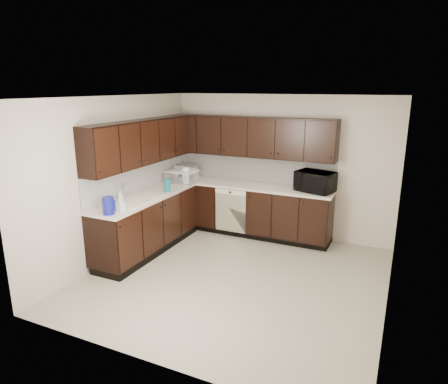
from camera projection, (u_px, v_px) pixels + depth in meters
The scene contains 20 objects.
floor at pixel (235, 278), 5.67m from camera, with size 4.00×4.00×0.00m, color #A7A08A.
ceiling at pixel (237, 97), 5.03m from camera, with size 4.00×4.00×0.00m, color white.
wall_back at pixel (280, 166), 7.10m from camera, with size 4.00×0.02×2.50m, color beige.
wall_left at pixel (117, 179), 6.16m from camera, with size 0.02×4.00×2.50m, color beige.
wall_right at pixel (397, 212), 4.54m from camera, with size 0.02×4.00×2.50m, color beige.
wall_front at pixel (149, 245), 3.60m from camera, with size 4.00×0.02×2.50m, color beige.
lower_cabinets at pixel (208, 218), 6.95m from camera, with size 3.00×2.80×0.90m.
countertop at pixel (207, 190), 6.81m from camera, with size 3.03×2.83×0.04m.
backsplash at pixel (202, 171), 7.02m from camera, with size 3.00×2.80×0.48m.
upper_cabinets at pixel (204, 139), 6.72m from camera, with size 3.00×2.80×0.70m.
dishwasher at pixel (231, 208), 7.05m from camera, with size 0.58×0.04×0.78m.
sink at pixel (135, 204), 6.12m from camera, with size 0.54×0.82×0.42m.
microwave at pixel (315, 182), 6.59m from camera, with size 0.61×0.41×0.33m, color black.
soap_bottle_a at pixel (121, 205), 5.55m from camera, with size 0.08×0.09×0.19m, color gray.
soap_bottle_b at pixel (120, 196), 5.95m from camera, with size 0.08×0.08×0.21m, color gray.
toaster_oven at pixel (186, 171), 7.59m from camera, with size 0.39×0.29×0.25m, color silver.
storage_bin at pixel (182, 176), 7.25m from camera, with size 0.52×0.39×0.21m, color silver.
blue_pitcher at pixel (108, 206), 5.43m from camera, with size 0.16×0.16×0.24m, color #0F1790.
teal_tumbler at pixel (167, 185), 6.59m from camera, with size 0.09×0.09×0.21m, color #0B7282.
paper_towel_roll at pixel (186, 175), 7.21m from camera, with size 0.13×0.13×0.28m, color white.
Camera 1 is at (2.03, -4.75, 2.65)m, focal length 32.00 mm.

